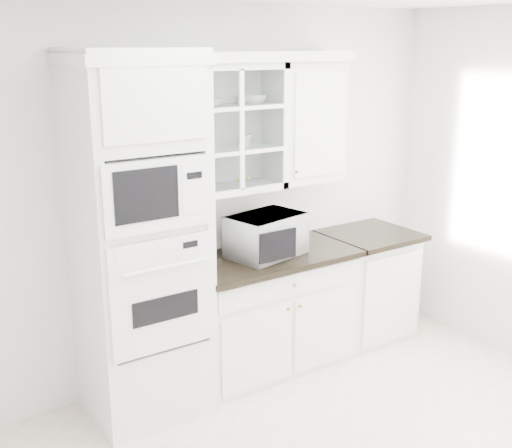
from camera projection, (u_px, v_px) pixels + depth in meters
room_shell at (333, 164)px, 3.56m from camera, size 4.00×3.50×2.70m
oven_column at (140, 241)px, 4.10m from camera, size 0.76×0.68×2.40m
base_cabinet_run at (268, 310)px, 4.88m from camera, size 1.32×0.67×0.92m
extra_base_cabinet at (365, 284)px, 5.42m from camera, size 0.72×0.67×0.92m
upper_cabinet_glass at (229, 128)px, 4.48m from camera, size 0.80×0.33×0.90m
upper_cabinet_solid at (305, 122)px, 4.84m from camera, size 0.55×0.33×0.90m
crown_molding at (216, 57)px, 4.27m from camera, size 2.14×0.38×0.07m
countertop_microwave at (265, 235)px, 4.68m from camera, size 0.61×0.54×0.31m
bowl_a at (205, 102)px, 4.32m from camera, size 0.24×0.24×0.06m
bowl_b at (252, 99)px, 4.54m from camera, size 0.25×0.25×0.06m
cup_a at (205, 143)px, 4.42m from camera, size 0.15×0.15×0.11m
cup_b at (245, 141)px, 4.57m from camera, size 0.12×0.12×0.09m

